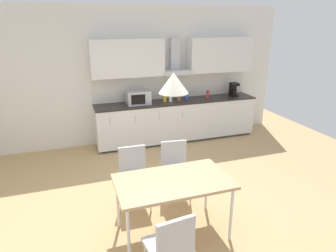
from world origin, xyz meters
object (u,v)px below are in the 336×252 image
at_px(chair_far_left, 134,171).
at_px(bottle_white, 171,97).
at_px(coffee_maker, 233,89).
at_px(bottle_red, 208,95).
at_px(bottle_blue, 187,96).
at_px(bottle_yellow, 165,95).
at_px(microwave, 138,97).
at_px(dining_table, 173,184).
at_px(bottle_brown, 179,95).
at_px(chair_near_left, 171,244).
at_px(chair_far_right, 175,165).
at_px(pendant_lamp, 174,83).

bearing_deg(chair_far_left, bottle_white, 58.98).
relative_size(coffee_maker, bottle_red, 1.63).
relative_size(bottle_blue, bottle_red, 0.98).
relative_size(bottle_blue, bottle_yellow, 0.58).
bearing_deg(coffee_maker, microwave, -179.33).
bearing_deg(bottle_white, dining_table, -108.74).
height_order(bottle_brown, bottle_yellow, bottle_yellow).
xyz_separation_m(chair_near_left, chair_far_left, (-0.01, 1.55, 0.00)).
xyz_separation_m(microwave, dining_table, (-0.30, -2.97, -0.34)).
distance_m(bottle_blue, chair_far_left, 2.80).
height_order(dining_table, chair_far_right, chair_far_right).
bearing_deg(microwave, chair_near_left, -99.03).
distance_m(microwave, coffee_maker, 2.25).
xyz_separation_m(bottle_blue, chair_far_left, (-1.68, -2.20, -0.45)).
height_order(microwave, dining_table, microwave).
height_order(bottle_brown, dining_table, bottle_brown).
bearing_deg(bottle_blue, bottle_brown, -176.71).
height_order(bottle_red, pendant_lamp, pendant_lamp).
relative_size(bottle_red, bottle_yellow, 0.59).
bearing_deg(dining_table, bottle_white, 71.26).
height_order(bottle_blue, chair_far_right, bottle_blue).
bearing_deg(bottle_yellow, chair_far_left, -118.16).
relative_size(coffee_maker, bottle_blue, 1.66).
bearing_deg(chair_far_right, microwave, 90.36).
bearing_deg(bottle_white, chair_near_left, -109.19).
distance_m(coffee_maker, chair_far_right, 3.20).
distance_m(dining_table, chair_far_left, 0.85).
relative_size(microwave, dining_table, 0.35).
distance_m(bottle_brown, bottle_yellow, 0.31).
height_order(chair_near_left, pendant_lamp, pendant_lamp).
height_order(bottle_brown, chair_near_left, bottle_brown).
relative_size(bottle_brown, dining_table, 0.21).
xyz_separation_m(chair_near_left, pendant_lamp, (0.30, 0.78, 1.38)).
distance_m(bottle_red, chair_far_left, 3.13).
distance_m(bottle_yellow, dining_table, 3.14).
distance_m(microwave, dining_table, 3.01).
xyz_separation_m(bottle_white, chair_far_left, (-1.30, -2.16, -0.47)).
relative_size(bottle_white, chair_far_right, 0.26).
relative_size(bottle_brown, chair_near_left, 0.33).
xyz_separation_m(bottle_red, pendant_lamp, (-1.89, -2.96, 0.93)).
relative_size(bottle_brown, bottle_red, 1.54).
relative_size(bottle_white, bottle_blue, 1.24).
relative_size(chair_far_left, pendant_lamp, 2.72).
bearing_deg(bottle_red, chair_far_right, -125.69).
bearing_deg(bottle_yellow, dining_table, -106.44).
bearing_deg(bottle_red, chair_far_left, -135.01).
relative_size(chair_near_left, chair_far_left, 1.00).
distance_m(dining_table, pendant_lamp, 1.21).
xyz_separation_m(microwave, coffee_maker, (2.25, 0.03, 0.01)).
bearing_deg(bottle_blue, coffee_maker, 1.29).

